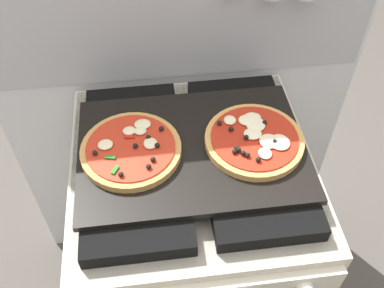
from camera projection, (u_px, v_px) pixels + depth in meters
name	position (u px, v px, depth m)	size (l,w,h in m)	color
kitchen_backsplash	(179.00, 94.00, 1.36)	(1.10, 0.09, 1.55)	silver
stove	(192.00, 244.00, 1.39)	(0.60, 0.64, 0.90)	beige
baking_tray	(192.00, 149.00, 1.05)	(0.54, 0.38, 0.02)	black
pizza_left	(131.00, 148.00, 1.02)	(0.24, 0.24, 0.03)	#C18947
pizza_right	(255.00, 139.00, 1.04)	(0.24, 0.24, 0.03)	tan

